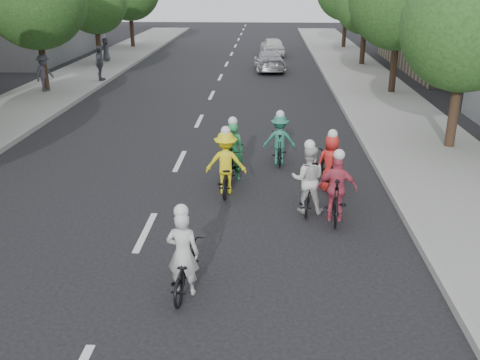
# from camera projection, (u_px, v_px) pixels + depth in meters

# --- Properties ---
(ground) EXTENTS (120.00, 120.00, 0.00)m
(ground) POSITION_uv_depth(u_px,v_px,m) (146.00, 232.00, 12.12)
(ground) COLOR black
(ground) RESTS_ON ground
(sidewalk_left) EXTENTS (4.00, 80.00, 0.15)m
(sidewalk_left) POSITION_uv_depth(u_px,v_px,m) (4.00, 117.00, 21.81)
(sidewalk_left) COLOR gray
(sidewalk_left) RESTS_ON ground
(curb_left) EXTENTS (0.18, 80.00, 0.18)m
(curb_left) POSITION_uv_depth(u_px,v_px,m) (51.00, 117.00, 21.71)
(curb_left) COLOR #999993
(curb_left) RESTS_ON ground
(sidewalk_right) EXTENTS (4.00, 80.00, 0.15)m
(sidewalk_right) POSITION_uv_depth(u_px,v_px,m) (401.00, 122.00, 21.05)
(sidewalk_right) COLOR gray
(sidewalk_right) RESTS_ON ground
(curb_right) EXTENTS (0.18, 80.00, 0.18)m
(curb_right) POSITION_uv_depth(u_px,v_px,m) (351.00, 121.00, 21.14)
(curb_right) COLOR #999993
(curb_right) RESTS_ON ground
(tree_l_4) EXTENTS (4.00, 4.00, 5.97)m
(tree_l_4) POSITION_uv_depth(u_px,v_px,m) (95.00, 2.00, 33.50)
(tree_l_4) COLOR black
(tree_l_4) RESTS_ON ground
(tree_r_0) EXTENTS (4.00, 4.00, 5.97)m
(tree_r_0) POSITION_uv_depth(u_px,v_px,m) (466.00, 27.00, 16.46)
(tree_r_0) COLOR black
(tree_r_0) RESTS_ON ground
(tree_r_2) EXTENTS (4.00, 4.00, 5.97)m
(tree_r_2) POSITION_uv_depth(u_px,v_px,m) (366.00, 2.00, 33.26)
(tree_r_2) COLOR black
(tree_r_2) RESTS_ON ground
(cyclist_0) EXTENTS (0.88, 1.57, 1.84)m
(cyclist_0) POSITION_uv_depth(u_px,v_px,m) (308.00, 185.00, 13.01)
(cyclist_0) COLOR black
(cyclist_0) RESTS_ON ground
(cyclist_1) EXTENTS (0.98, 1.87, 1.77)m
(cyclist_1) POSITION_uv_depth(u_px,v_px,m) (336.00, 194.00, 12.55)
(cyclist_1) COLOR black
(cyclist_1) RESTS_ON ground
(cyclist_2) EXTENTS (1.10, 1.84, 1.83)m
(cyclist_2) POSITION_uv_depth(u_px,v_px,m) (226.00, 168.00, 14.18)
(cyclist_2) COLOR black
(cyclist_2) RESTS_ON ground
(cyclist_3) EXTENTS (0.94, 1.98, 1.69)m
(cyclist_3) POSITION_uv_depth(u_px,v_px,m) (330.00, 168.00, 14.43)
(cyclist_3) COLOR black
(cyclist_3) RESTS_ON ground
(cyclist_4) EXTENTS (0.70, 1.71, 1.76)m
(cyclist_4) POSITION_uv_depth(u_px,v_px,m) (184.00, 263.00, 9.67)
(cyclist_4) COLOR black
(cyclist_4) RESTS_ON ground
(cyclist_5) EXTENTS (0.69, 1.67, 1.82)m
(cyclist_5) POSITION_uv_depth(u_px,v_px,m) (233.00, 157.00, 15.17)
(cyclist_5) COLOR black
(cyclist_5) RESTS_ON ground
(cyclist_6) EXTENTS (0.99, 1.64, 1.69)m
(cyclist_6) POSITION_uv_depth(u_px,v_px,m) (279.00, 143.00, 16.39)
(cyclist_6) COLOR black
(cyclist_6) RESTS_ON ground
(follow_car_lead) EXTENTS (2.06, 4.38, 1.23)m
(follow_car_lead) POSITION_uv_depth(u_px,v_px,m) (269.00, 61.00, 32.72)
(follow_car_lead) COLOR #A7A8AC
(follow_car_lead) RESTS_ON ground
(follow_car_trail) EXTENTS (1.96, 3.99, 1.31)m
(follow_car_trail) POSITION_uv_depth(u_px,v_px,m) (272.00, 46.00, 39.22)
(follow_car_trail) COLOR silver
(follow_car_trail) RESTS_ON ground
(spectator_0) EXTENTS (0.96, 1.29, 1.79)m
(spectator_0) POSITION_uv_depth(u_px,v_px,m) (44.00, 73.00, 26.00)
(spectator_0) COLOR #494854
(spectator_0) RESTS_ON sidewalk_left
(spectator_1) EXTENTS (0.56, 1.11, 1.81)m
(spectator_1) POSITION_uv_depth(u_px,v_px,m) (100.00, 64.00, 28.67)
(spectator_1) COLOR #545662
(spectator_1) RESTS_ON sidewalk_left
(spectator_2) EXTENTS (0.65, 0.84, 1.51)m
(spectator_2) POSITION_uv_depth(u_px,v_px,m) (106.00, 49.00, 35.52)
(spectator_2) COLOR #474753
(spectator_2) RESTS_ON sidewalk_left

